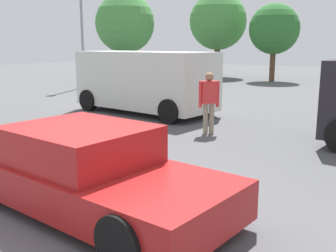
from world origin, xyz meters
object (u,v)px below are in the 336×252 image
Objects in this scene: pedestrian at (209,98)px; light_post_near at (81,2)px; sedan_foreground at (85,171)px; van_white at (145,80)px.

light_post_near is (-11.56, 6.01, 3.59)m from pedestrian.
sedan_foreground is 2.81× the size of pedestrian.
pedestrian reaches higher than sedan_foreground.
van_white reaches higher than sedan_foreground.
pedestrian is at bearing 103.71° from sedan_foreground.
van_white is 3.82m from pedestrian.
sedan_foreground is 0.68× the size of light_post_near.
van_white is at bearing 125.68° from sedan_foreground.
van_white is 3.12× the size of pedestrian.
sedan_foreground is at bearing -52.93° from van_white.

